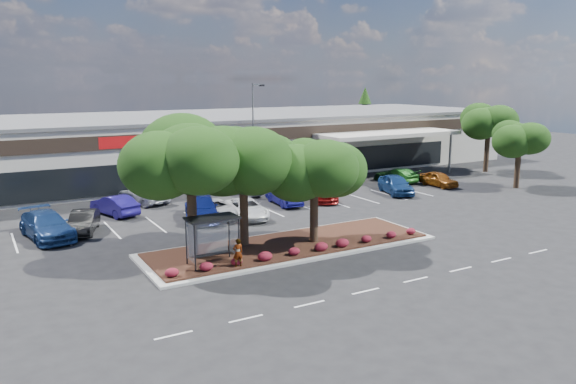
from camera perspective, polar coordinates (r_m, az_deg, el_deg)
ground at (r=32.13m, az=6.94°, el=-6.93°), size 160.00×160.00×0.00m
retail_store at (r=61.52m, az=-12.14°, el=4.71°), size 80.40×25.20×6.25m
landscape_island at (r=34.23m, az=0.23°, el=-5.47°), size 18.00×6.00×0.26m
lane_markings at (r=40.55m, az=-2.03°, el=-2.96°), size 33.12×20.06×0.01m
shrub_row at (r=32.39m, az=2.09°, el=-5.75°), size 17.00×0.80×0.50m
bus_shelter at (r=30.41m, az=-7.80°, el=-3.47°), size 2.75×1.55×2.59m
island_tree_west at (r=31.23m, az=-9.81°, el=0.43°), size 7.20×7.20×7.89m
island_tree_mid at (r=33.24m, az=-4.54°, el=0.72°), size 6.60×6.60×7.32m
island_tree_east at (r=33.91m, az=2.68°, el=0.26°), size 5.80×5.80×6.50m
tree_east_near at (r=56.53m, az=22.38°, el=3.63°), size 5.60×5.60×6.51m
tree_east_far at (r=65.35m, az=19.62°, el=5.26°), size 6.40×6.40×7.62m
conifer_north_east at (r=86.30m, az=7.78°, el=7.61°), size 3.96×3.96×9.00m
person_waiting at (r=30.02m, az=-5.12°, el=-6.15°), size 0.57×0.39×1.53m
light_pole at (r=53.19m, az=-3.44°, el=5.16°), size 1.41×0.76×9.70m
car_0 at (r=39.18m, az=-23.31°, el=-3.14°), size 3.24×6.15×1.70m
car_1 at (r=39.72m, az=-20.09°, el=-2.88°), size 2.96×4.72×1.47m
car_2 at (r=41.33m, az=-8.80°, el=-1.63°), size 4.01×6.17×1.66m
car_3 at (r=41.71m, az=-7.36°, el=-1.71°), size 3.02×5.10×1.33m
car_4 at (r=41.43m, az=-4.23°, el=-1.69°), size 2.87×5.21×1.38m
car_5 at (r=45.65m, az=-0.40°, el=-0.38°), size 1.99×4.61×1.48m
car_6 at (r=47.42m, az=3.30°, el=0.06°), size 3.63×5.55×1.49m
car_7 at (r=50.89m, az=10.89°, el=0.77°), size 3.48×5.33×1.69m
car_8 at (r=55.32m, az=15.07°, el=1.27°), size 1.69×4.12×1.40m
car_9 at (r=44.10m, az=-17.21°, el=-1.29°), size 2.96×4.87×1.52m
car_10 at (r=47.83m, az=-14.51°, el=-0.23°), size 3.79×5.62×1.43m
car_11 at (r=48.51m, az=-13.93°, el=-0.09°), size 2.35×4.82×1.35m
car_13 at (r=49.70m, az=-4.09°, el=0.49°), size 1.65×4.18×1.35m
car_14 at (r=53.39m, az=1.37°, el=1.30°), size 2.03×4.20×1.38m
car_15 at (r=53.54m, az=4.09°, el=1.47°), size 2.55×5.19×1.70m
car_16 at (r=56.51m, az=11.20°, el=1.64°), size 1.48×4.15×1.36m
car_17 at (r=56.77m, az=10.96°, el=1.69°), size 3.22×5.08×1.37m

